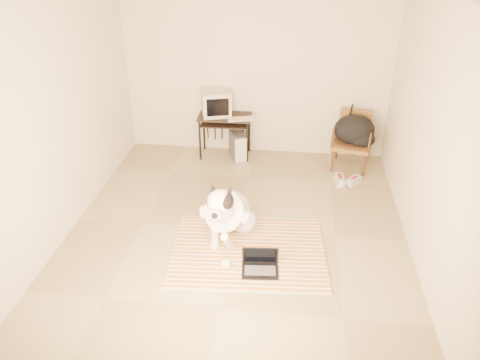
% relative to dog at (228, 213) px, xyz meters
% --- Properties ---
extents(floor, '(4.50, 4.50, 0.00)m').
position_rel_dog_xyz_m(floor, '(0.09, 0.19, -0.35)').
color(floor, '#97875C').
rests_on(floor, ground).
extents(wall_back, '(4.50, 0.00, 4.50)m').
position_rel_dog_xyz_m(wall_back, '(0.09, 2.44, 1.00)').
color(wall_back, beige).
rests_on(wall_back, floor).
extents(wall_front, '(4.50, 0.00, 4.50)m').
position_rel_dog_xyz_m(wall_front, '(0.09, -2.06, 1.00)').
color(wall_front, beige).
rests_on(wall_front, floor).
extents(wall_left, '(0.00, 4.50, 4.50)m').
position_rel_dog_xyz_m(wall_left, '(-1.91, 0.19, 1.00)').
color(wall_left, beige).
rests_on(wall_left, floor).
extents(wall_right, '(0.00, 4.50, 4.50)m').
position_rel_dog_xyz_m(wall_right, '(2.09, 0.19, 1.00)').
color(wall_right, beige).
rests_on(wall_right, floor).
extents(rug, '(1.81, 1.44, 0.02)m').
position_rel_dog_xyz_m(rug, '(0.26, -0.23, -0.34)').
color(rug, orange).
rests_on(rug, floor).
extents(dog, '(0.59, 1.24, 0.89)m').
position_rel_dog_xyz_m(dog, '(0.00, 0.00, 0.00)').
color(dog, white).
rests_on(dog, rug).
extents(laptop, '(0.41, 0.31, 0.27)m').
position_rel_dog_xyz_m(laptop, '(0.42, -0.53, -0.27)').
color(laptop, black).
rests_on(laptop, rug).
extents(computer_desk, '(0.81, 0.46, 0.67)m').
position_rel_dog_xyz_m(computer_desk, '(-0.36, 2.17, 0.22)').
color(computer_desk, black).
rests_on(computer_desk, floor).
extents(crt_monitor, '(0.51, 0.50, 0.38)m').
position_rel_dog_xyz_m(crt_monitor, '(-0.49, 2.22, 0.50)').
color(crt_monitor, '#C2B698').
rests_on(crt_monitor, computer_desk).
extents(desk_keyboard, '(0.42, 0.25, 0.03)m').
position_rel_dog_xyz_m(desk_keyboard, '(-0.09, 2.06, 0.33)').
color(desk_keyboard, '#C2B698').
rests_on(desk_keyboard, computer_desk).
extents(pc_tower, '(0.32, 0.48, 0.42)m').
position_rel_dog_xyz_m(pc_tower, '(-0.15, 2.14, -0.15)').
color(pc_tower, '#49494B').
rests_on(pc_tower, floor).
extents(rattan_chair, '(0.64, 0.62, 0.83)m').
position_rel_dog_xyz_m(rattan_chair, '(1.57, 2.07, 0.06)').
color(rattan_chair, olive).
rests_on(rattan_chair, floor).
extents(backpack, '(0.59, 0.50, 0.43)m').
position_rel_dog_xyz_m(backpack, '(1.60, 2.03, 0.22)').
color(backpack, black).
rests_on(backpack, rattan_chair).
extents(sneaker_left, '(0.15, 0.30, 0.10)m').
position_rel_dog_xyz_m(sneaker_left, '(1.39, 1.49, -0.31)').
color(sneaker_left, silver).
rests_on(sneaker_left, floor).
extents(sneaker_right, '(0.25, 0.27, 0.09)m').
position_rel_dog_xyz_m(sneaker_right, '(1.58, 1.50, -0.31)').
color(sneaker_right, silver).
rests_on(sneaker_right, floor).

